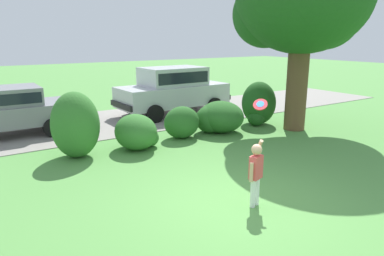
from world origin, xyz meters
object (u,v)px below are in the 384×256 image
at_px(parked_sedan, 5,110).
at_px(parked_suv, 173,88).
at_px(frisbee, 260,104).
at_px(child_thrower, 256,170).
at_px(oak_tree_large, 302,2).

height_order(parked_sedan, parked_suv, parked_suv).
distance_m(parked_sedan, frisbee, 8.47).
xyz_separation_m(parked_suv, child_thrower, (-2.92, -8.00, -0.36)).
distance_m(parked_sedan, child_thrower, 8.66).
xyz_separation_m(parked_suv, frisbee, (-2.39, -7.49, 0.73)).
relative_size(parked_sedan, frisbee, 14.65).
height_order(parked_sedan, child_thrower, parked_sedan).
bearing_deg(frisbee, child_thrower, -136.27).
relative_size(parked_sedan, parked_suv, 0.93).
distance_m(oak_tree_large, parked_suv, 5.80).
height_order(oak_tree_large, parked_suv, oak_tree_large).
bearing_deg(parked_suv, parked_sedan, 179.63).
xyz_separation_m(oak_tree_large, parked_sedan, (-8.48, 4.35, -3.34)).
height_order(parked_suv, child_thrower, parked_suv).
xyz_separation_m(oak_tree_large, frisbee, (-4.72, -3.18, -2.38)).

